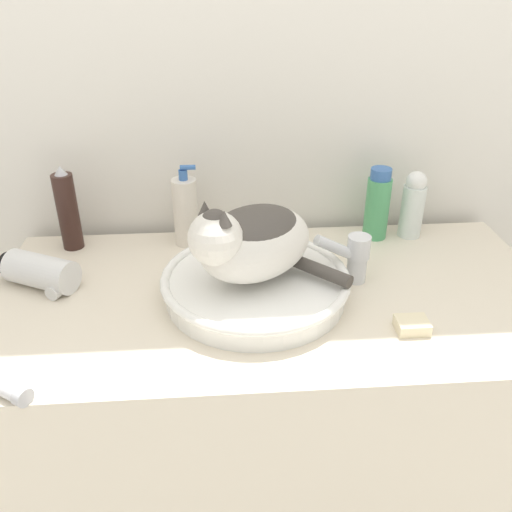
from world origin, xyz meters
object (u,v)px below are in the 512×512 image
Objects in this scene: cat at (251,239)px; lotion_bottle_white at (413,204)px; faucet at (354,255)px; soap_pump_bottle at (186,211)px; hairspray_can_black at (68,210)px; mouthwash_bottle at (377,205)px; soap_bar at (412,325)px; hair_dryer at (41,272)px.

cat reaches higher than lotion_bottle_white.
cat is 2.64× the size of faucet.
soap_pump_bottle is at bearing -42.08° from faucet.
hairspray_can_black is (-0.66, 0.22, 0.03)m from faucet.
cat is 0.51m from hairspray_can_black.
mouthwash_bottle reaches higher than soap_bar.
lotion_bottle_white is 0.93× the size of hair_dryer.
soap_pump_bottle is at bearing 180.00° from mouthwash_bottle.
faucet is 0.70m from hairspray_can_black.
hairspray_can_black is 0.77m from mouthwash_bottle.
faucet is at bearing -117.06° from mouthwash_bottle.
lotion_bottle_white is 0.91m from hair_dryer.
lotion_bottle_white is at bearing -141.78° from hair_dryer.
soap_bar is (0.77, -0.22, -0.02)m from hair_dryer.
hairspray_can_black is 1.15× the size of mouthwash_bottle.
soap_pump_bottle is 3.34× the size of soap_bar.
hair_dryer is (-0.03, -0.19, -0.06)m from hairspray_can_black.
lotion_bottle_white is (0.20, 0.22, 0.02)m from faucet.
soap_pump_bottle is 1.12× the size of mouthwash_bottle.
hairspray_can_black is (-0.43, 0.27, -0.04)m from cat.
lotion_bottle_white reaches higher than hair_dryer.
hairspray_can_black reaches higher than soap_pump_bottle.
mouthwash_bottle is at bearing -0.00° from soap_pump_bottle.
hairspray_can_black reaches higher than faucet.
soap_bar is at bearing -41.92° from soap_pump_bottle.
hair_dryer is at bearing -149.25° from soap_pump_bottle.
lotion_bottle_white is at bearing -145.47° from faucet.
faucet is 0.30m from lotion_bottle_white.
soap_pump_bottle is at bearing 0.00° from hairspray_can_black.
hairspray_can_black is at bearing 151.20° from soap_bar.
cat is at bearing -62.02° from soap_pump_bottle.
cat reaches higher than mouthwash_bottle.
faucet is at bearing 111.89° from soap_bar.
cat is 0.48m from hair_dryer.
soap_pump_bottle is (-0.58, 0.00, 0.00)m from lotion_bottle_white.
mouthwash_bottle is at bearing 180.00° from lotion_bottle_white.
soap_pump_bottle is at bearing 180.00° from lotion_bottle_white.
cat is at bearing -141.35° from mouthwash_bottle.
hair_dryer is (-0.89, -0.19, -0.05)m from lotion_bottle_white.
lotion_bottle_white is at bearing 0.00° from mouthwash_bottle.
cat is 1.99× the size of lotion_bottle_white.
faucet is 2.13× the size of soap_bar.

